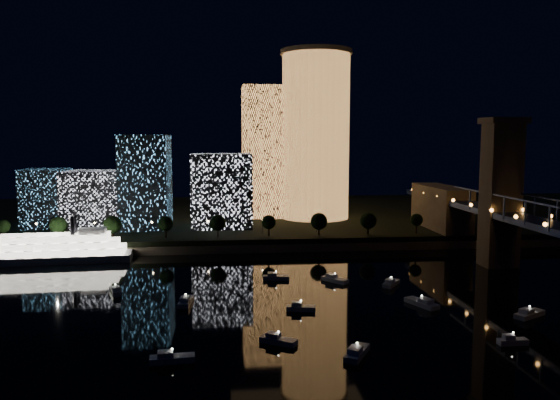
{
  "coord_description": "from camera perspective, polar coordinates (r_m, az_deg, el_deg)",
  "views": [
    {
      "loc": [
        -27.32,
        -123.5,
        42.59
      ],
      "look_at": [
        -8.97,
        55.0,
        22.85
      ],
      "focal_mm": 35.0,
      "sensor_mm": 36.0,
      "label": 1
    }
  ],
  "objects": [
    {
      "name": "esplanade_trees",
      "position": [
        213.95,
        -6.59,
        -2.4
      ],
      "size": [
        165.1,
        6.84,
        8.92
      ],
      "color": "black",
      "rests_on": "far_bank"
    },
    {
      "name": "motorboats",
      "position": [
        139.78,
        4.49,
        -11.13
      ],
      "size": [
        110.89,
        67.14,
        2.78
      ],
      "color": "silver",
      "rests_on": "ground"
    },
    {
      "name": "tower_cylindrical",
      "position": [
        263.31,
        3.74,
        6.78
      ],
      "size": [
        34.0,
        34.0,
        79.65
      ],
      "color": "#E7954A",
      "rests_on": "far_bank"
    },
    {
      "name": "midrise_blocks",
      "position": [
        244.58,
        -14.2,
        1.01
      ],
      "size": [
        97.96,
        30.53,
        39.84
      ],
      "color": "silver",
      "rests_on": "far_bank"
    },
    {
      "name": "ground",
      "position": [
        133.47,
        6.41,
        -12.37
      ],
      "size": [
        520.0,
        520.0,
        0.0
      ],
      "primitive_type": "plane",
      "color": "black",
      "rests_on": "ground"
    },
    {
      "name": "riverboat",
      "position": [
        208.36,
        -23.1,
        -4.82
      ],
      "size": [
        56.35,
        15.22,
        16.79
      ],
      "color": "silver",
      "rests_on": "ground"
    },
    {
      "name": "street_lamps",
      "position": [
        220.18,
        -7.55,
        -2.55
      ],
      "size": [
        132.7,
        0.7,
        5.65
      ],
      "color": "black",
      "rests_on": "far_bank"
    },
    {
      "name": "tower_rectangular",
      "position": [
        268.07,
        -1.81,
        5.03
      ],
      "size": [
        19.96,
        19.96,
        63.51
      ],
      "primitive_type": "cube",
      "color": "#E7954A",
      "rests_on": "far_bank"
    },
    {
      "name": "far_bank",
      "position": [
        287.62,
        -0.36,
        -1.73
      ],
      "size": [
        420.0,
        160.0,
        5.0
      ],
      "primitive_type": "cube",
      "color": "black",
      "rests_on": "ground"
    },
    {
      "name": "seawall",
      "position": [
        211.34,
        1.68,
        -4.93
      ],
      "size": [
        420.0,
        6.0,
        3.0
      ],
      "primitive_type": "cube",
      "color": "#6B5E4C",
      "rests_on": "ground"
    }
  ]
}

